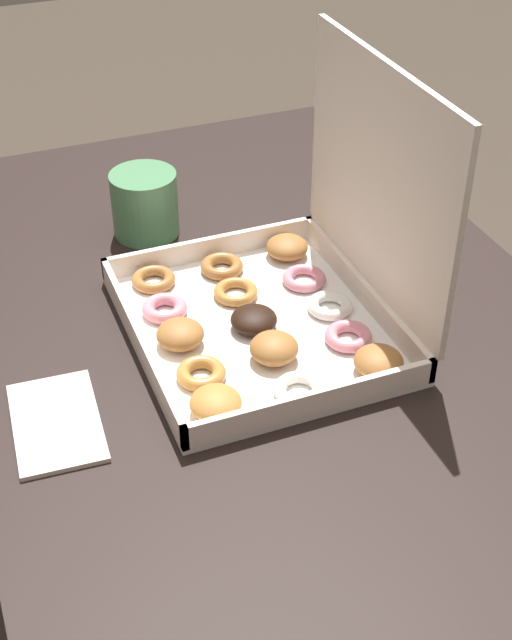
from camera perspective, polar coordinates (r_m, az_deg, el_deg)
dining_table at (r=1.19m, az=1.13°, el=-5.09°), size 1.24×0.76×0.77m
donut_box at (r=1.09m, az=2.20°, el=2.28°), size 0.35×0.31×0.32m
coffee_mug at (r=1.30m, az=-7.14°, el=7.45°), size 0.10×0.10×0.09m
paper_napkin at (r=1.01m, az=-12.66°, el=-6.40°), size 0.16×0.10×0.01m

